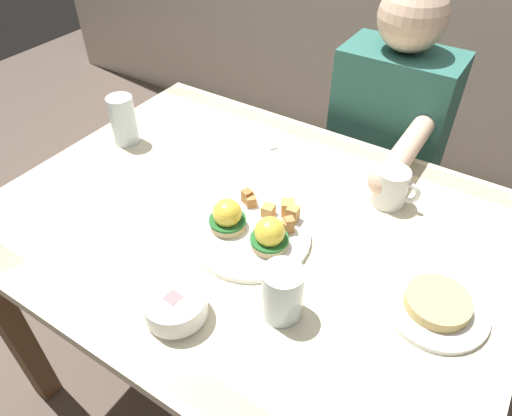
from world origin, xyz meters
TOP-DOWN VIEW (x-y plane):
  - ground_plane at (0.00, 0.00)m, footprint 6.00×6.00m
  - dining_table at (0.00, 0.00)m, footprint 1.20×0.90m
  - eggs_benedict_plate at (0.04, -0.05)m, footprint 0.27×0.27m
  - fruit_bowl at (0.03, -0.31)m, footprint 0.12×0.12m
  - coffee_mug at (0.25, 0.23)m, footprint 0.11×0.08m
  - fork at (-0.16, 0.32)m, footprint 0.13×0.11m
  - water_glass_near at (0.19, -0.19)m, footprint 0.08×0.08m
  - water_glass_far at (-0.48, 0.08)m, footprint 0.07×0.07m
  - side_plate at (0.44, -0.03)m, footprint 0.20×0.20m
  - diner_person at (0.11, 0.60)m, footprint 0.34×0.54m

SIDE VIEW (x-z plane):
  - ground_plane at x=0.00m, z-range 0.00..0.00m
  - dining_table at x=0.00m, z-range 0.26..1.00m
  - diner_person at x=0.11m, z-range 0.08..1.22m
  - fork at x=-0.16m, z-range 0.74..0.74m
  - side_plate at x=0.44m, z-range 0.74..0.77m
  - eggs_benedict_plate at x=0.04m, z-range 0.72..0.81m
  - fruit_bowl at x=0.03m, z-range 0.74..0.80m
  - water_glass_near at x=0.19m, z-range 0.73..0.85m
  - coffee_mug at x=0.25m, z-range 0.74..0.84m
  - water_glass_far at x=-0.48m, z-range 0.73..0.87m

